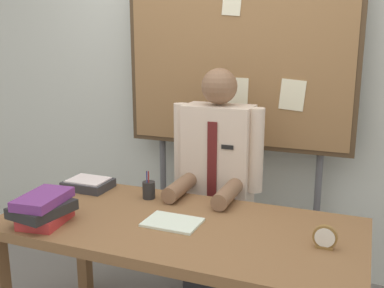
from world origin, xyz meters
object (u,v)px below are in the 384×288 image
object	(u,v)px
bulletin_board	(237,56)
desk_clock	(325,238)
desk	(178,239)
pen_holder	(149,190)
person	(217,196)
book_stack	(44,209)
open_notebook	(172,222)
paper_tray	(88,184)

from	to	relation	value
bulletin_board	desk_clock	bearing A→B (deg)	-54.72
desk	pen_holder	xyz separation A→B (m)	(-0.28, 0.25, 0.13)
person	pen_holder	world-z (taller)	person
desk_clock	book_stack	bearing A→B (deg)	-169.68
person	bulletin_board	xyz separation A→B (m)	(0.00, 0.36, 0.82)
bulletin_board	open_notebook	xyz separation A→B (m)	(-0.02, -0.97, -0.75)
book_stack	open_notebook	bearing A→B (deg)	21.86
person	book_stack	xyz separation A→B (m)	(-0.59, -0.84, 0.14)
desk_clock	pen_holder	size ratio (longest dim) A/B	0.64
person	desk_clock	world-z (taller)	person
book_stack	desk_clock	bearing A→B (deg)	10.32
bulletin_board	open_notebook	distance (m)	1.22
bulletin_board	paper_tray	distance (m)	1.22
bulletin_board	desk_clock	world-z (taller)	bulletin_board
desk	paper_tray	size ratio (longest dim) A/B	6.71
desk	desk_clock	size ratio (longest dim) A/B	16.95
open_notebook	desk_clock	xyz separation A→B (m)	(0.70, 0.00, 0.04)
open_notebook	pen_holder	xyz separation A→B (m)	(-0.26, 0.27, 0.04)
book_stack	desk_clock	world-z (taller)	book_stack
desk_clock	pen_holder	bearing A→B (deg)	164.71
open_notebook	pen_holder	size ratio (longest dim) A/B	1.65
paper_tray	open_notebook	bearing A→B (deg)	-22.86
pen_holder	person	bearing A→B (deg)	50.37
desk	paper_tray	xyz separation A→B (m)	(-0.69, 0.26, 0.11)
desk	pen_holder	world-z (taller)	pen_holder
desk	book_stack	world-z (taller)	book_stack
open_notebook	paper_tray	size ratio (longest dim) A/B	1.02
desk	open_notebook	bearing A→B (deg)	-136.19
open_notebook	pen_holder	bearing A→B (deg)	134.52
desk	person	size ratio (longest dim) A/B	1.21
person	paper_tray	size ratio (longest dim) A/B	5.54
person	book_stack	world-z (taller)	person
bulletin_board	pen_holder	world-z (taller)	bulletin_board
person	pen_holder	bearing A→B (deg)	-129.63
book_stack	desk_clock	distance (m)	1.30
book_stack	open_notebook	xyz separation A→B (m)	(0.57, 0.23, -0.07)
desk	person	world-z (taller)	person
desk_clock	person	bearing A→B (deg)	138.32
person	bulletin_board	size ratio (longest dim) A/B	0.68
book_stack	pen_holder	world-z (taller)	pen_holder
bulletin_board	desk	bearing A→B (deg)	-90.01
open_notebook	paper_tray	bearing A→B (deg)	157.14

